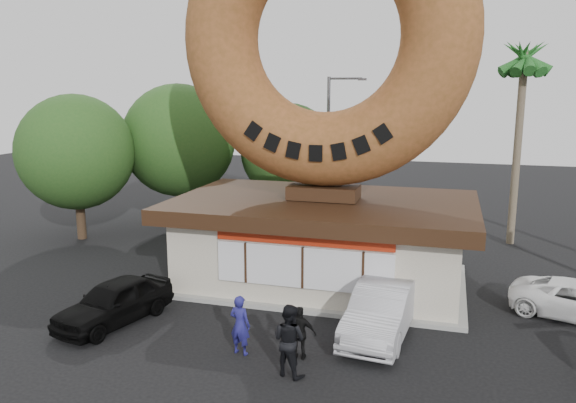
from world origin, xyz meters
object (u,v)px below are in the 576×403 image
(person_center, at_px, (289,340))
(person_left, at_px, (240,325))
(donut_shop, at_px, (323,238))
(street_lamp, at_px, (331,142))
(person_right, at_px, (300,333))
(car_black, at_px, (114,302))
(car_silver, at_px, (381,310))
(giant_donut, at_px, (326,37))

(person_center, bearing_deg, person_left, -5.58)
(donut_shop, bearing_deg, street_lamp, 100.50)
(street_lamp, relative_size, person_right, 5.28)
(donut_shop, height_order, car_black, donut_shop)
(donut_shop, distance_m, car_silver, 5.00)
(person_right, relative_size, car_black, 0.37)
(car_black, relative_size, car_silver, 0.89)
(giant_donut, bearing_deg, person_right, -83.00)
(person_right, bearing_deg, car_silver, -135.76)
(donut_shop, bearing_deg, car_black, -134.90)
(donut_shop, xyz_separation_m, person_center, (0.72, -7.21, -0.80))
(giant_donut, xyz_separation_m, person_right, (0.78, -6.31, -8.39))
(street_lamp, bearing_deg, person_right, -80.84)
(person_right, bearing_deg, car_black, -11.02)
(person_right, bearing_deg, giant_donut, -87.43)
(donut_shop, bearing_deg, person_right, -82.98)
(car_black, bearing_deg, donut_shop, 60.16)
(giant_donut, distance_m, person_left, 10.55)
(person_left, relative_size, person_right, 1.14)
(giant_donut, relative_size, person_center, 5.53)
(street_lamp, height_order, person_left, street_lamp)
(person_left, height_order, person_center, person_center)
(car_silver, bearing_deg, giant_donut, 128.79)
(car_silver, bearing_deg, person_right, -126.22)
(car_silver, bearing_deg, donut_shop, 128.90)
(street_lamp, bearing_deg, donut_shop, -79.50)
(giant_donut, distance_m, street_lamp, 11.19)
(person_left, bearing_deg, car_black, 0.08)
(donut_shop, xyz_separation_m, street_lamp, (-1.86, 10.02, 2.72))
(person_center, height_order, person_right, person_center)
(giant_donut, height_order, car_silver, giant_donut)
(donut_shop, xyz_separation_m, giant_donut, (0.00, 0.02, 7.38))
(person_center, bearing_deg, donut_shop, -65.25)
(donut_shop, height_order, person_right, donut_shop)
(giant_donut, relative_size, car_black, 2.59)
(giant_donut, distance_m, car_black, 11.54)
(street_lamp, height_order, car_black, street_lamp)
(donut_shop, distance_m, car_black, 7.93)
(giant_donut, height_order, person_center, giant_donut)
(person_left, relative_size, car_silver, 0.37)
(person_left, distance_m, car_silver, 4.36)
(donut_shop, xyz_separation_m, car_silver, (2.73, -4.08, -1.00))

